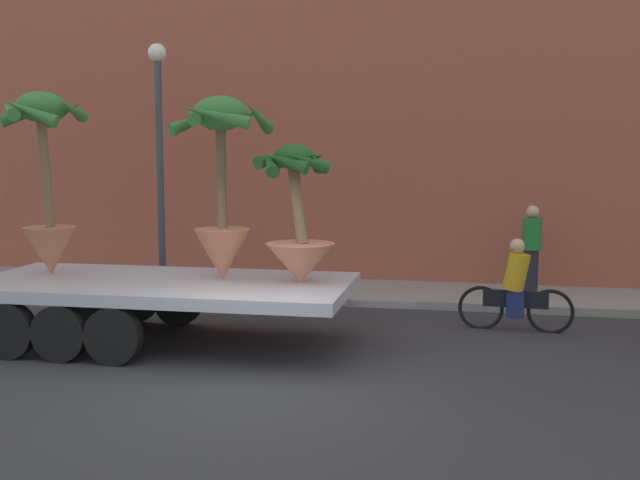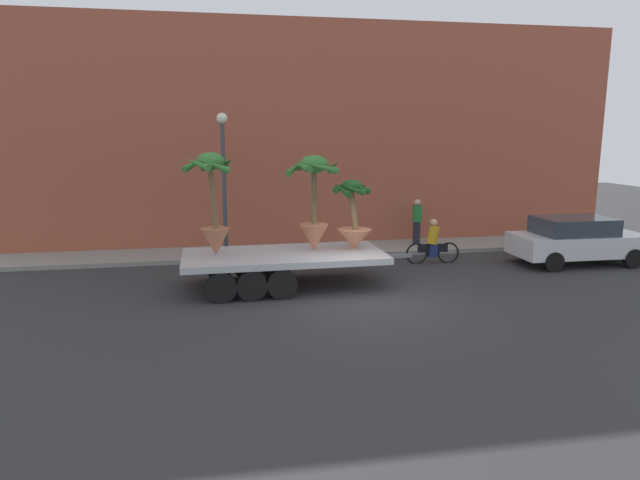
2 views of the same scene
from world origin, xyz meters
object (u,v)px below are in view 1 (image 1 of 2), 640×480
at_px(potted_palm_front, 222,186).
at_px(street_lamp, 159,134).
at_px(potted_palm_middle, 46,184).
at_px(pedestrian_near_gate, 531,248).
at_px(potted_palm_rear, 298,227).
at_px(flatbed_trailer, 148,293).
at_px(cyclist, 516,290).

height_order(potted_palm_front, street_lamp, street_lamp).
xyz_separation_m(potted_palm_middle, pedestrian_near_gate, (7.58, 4.48, -1.37)).
distance_m(potted_palm_rear, potted_palm_front, 1.30).
height_order(flatbed_trailer, cyclist, cyclist).
height_order(flatbed_trailer, potted_palm_front, potted_palm_front).
distance_m(potted_palm_front, cyclist, 5.02).
relative_size(potted_palm_middle, pedestrian_near_gate, 1.66).
relative_size(cyclist, street_lamp, 0.38).
relative_size(potted_palm_front, pedestrian_near_gate, 1.60).
relative_size(flatbed_trailer, potted_palm_rear, 3.29).
distance_m(potted_palm_rear, potted_palm_middle, 4.04).
bearing_deg(cyclist, potted_palm_middle, -165.36).
bearing_deg(pedestrian_near_gate, flatbed_trailer, -142.07).
xyz_separation_m(potted_palm_front, pedestrian_near_gate, (4.74, 4.39, -1.36)).
distance_m(potted_palm_middle, cyclist, 7.64).
distance_m(cyclist, street_lamp, 7.48).
distance_m(potted_palm_front, pedestrian_near_gate, 6.61).
height_order(potted_palm_front, pedestrian_near_gate, potted_palm_front).
bearing_deg(potted_palm_rear, pedestrian_near_gate, 50.74).
bearing_deg(potted_palm_middle, flatbed_trailer, -3.47).
bearing_deg(pedestrian_near_gate, potted_palm_middle, -149.39).
bearing_deg(potted_palm_middle, potted_palm_front, 1.86).
bearing_deg(street_lamp, potted_palm_middle, -95.89).
relative_size(cyclist, pedestrian_near_gate, 1.08).
distance_m(potted_palm_middle, street_lamp, 3.61).
relative_size(flatbed_trailer, potted_palm_front, 2.44).
xyz_separation_m(potted_palm_rear, street_lamp, (-3.64, 3.40, 1.42)).
distance_m(potted_palm_rear, street_lamp, 5.17).
bearing_deg(potted_palm_middle, potted_palm_rear, 1.44).
xyz_separation_m(flatbed_trailer, pedestrian_near_gate, (5.88, 4.59, 0.27)).
xyz_separation_m(potted_palm_front, cyclist, (4.36, 1.79, -1.73)).
height_order(pedestrian_near_gate, street_lamp, street_lamp).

